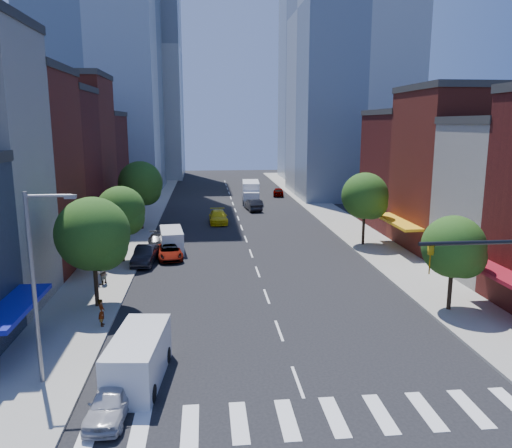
{
  "coord_description": "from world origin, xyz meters",
  "views": [
    {
      "loc": [
        -4.2,
        -21.42,
        12.06
      ],
      "look_at": [
        -0.62,
        13.33,
        5.0
      ],
      "focal_mm": 35.0,
      "sensor_mm": 36.0,
      "label": 1
    }
  ],
  "objects_px": {
    "taxi": "(218,217)",
    "pedestrian_near": "(102,312)",
    "traffic_car_oncoming": "(253,205)",
    "parked_car_third": "(170,252)",
    "parked_car_rear": "(158,242)",
    "pedestrian_far": "(101,272)",
    "traffic_car_far": "(278,192)",
    "parked_car_second": "(145,255)",
    "cargo_van_near": "(138,359)",
    "cargo_van_far": "(172,240)",
    "parked_car_front": "(110,402)",
    "box_truck": "(251,193)"
  },
  "relations": [
    {
      "from": "parked_car_rear",
      "to": "traffic_car_oncoming",
      "type": "bearing_deg",
      "value": 55.74
    },
    {
      "from": "taxi",
      "to": "pedestrian_near",
      "type": "height_order",
      "value": "pedestrian_near"
    },
    {
      "from": "parked_car_rear",
      "to": "cargo_van_far",
      "type": "height_order",
      "value": "cargo_van_far"
    },
    {
      "from": "taxi",
      "to": "box_truck",
      "type": "xyz_separation_m",
      "value": [
        5.44,
        15.3,
        0.78
      ]
    },
    {
      "from": "parked_car_second",
      "to": "taxi",
      "type": "distance_m",
      "value": 18.91
    },
    {
      "from": "parked_car_front",
      "to": "parked_car_rear",
      "type": "height_order",
      "value": "parked_car_rear"
    },
    {
      "from": "box_truck",
      "to": "pedestrian_near",
      "type": "bearing_deg",
      "value": -101.77
    },
    {
      "from": "parked_car_front",
      "to": "cargo_van_near",
      "type": "height_order",
      "value": "cargo_van_near"
    },
    {
      "from": "cargo_van_far",
      "to": "taxi",
      "type": "height_order",
      "value": "cargo_van_far"
    },
    {
      "from": "traffic_car_oncoming",
      "to": "pedestrian_near",
      "type": "relative_size",
      "value": 2.95
    },
    {
      "from": "parked_car_front",
      "to": "cargo_van_far",
      "type": "relative_size",
      "value": 0.74
    },
    {
      "from": "traffic_car_far",
      "to": "pedestrian_far",
      "type": "bearing_deg",
      "value": 73.67
    },
    {
      "from": "cargo_van_near",
      "to": "traffic_car_far",
      "type": "relative_size",
      "value": 1.33
    },
    {
      "from": "traffic_car_far",
      "to": "parked_car_rear",
      "type": "bearing_deg",
      "value": 71.1
    },
    {
      "from": "parked_car_rear",
      "to": "pedestrian_far",
      "type": "xyz_separation_m",
      "value": [
        -3.17,
        -11.42,
        0.41
      ]
    },
    {
      "from": "cargo_van_far",
      "to": "pedestrian_far",
      "type": "distance_m",
      "value": 11.14
    },
    {
      "from": "taxi",
      "to": "traffic_car_far",
      "type": "distance_m",
      "value": 24.76
    },
    {
      "from": "traffic_car_far",
      "to": "box_truck",
      "type": "bearing_deg",
      "value": 60.28
    },
    {
      "from": "parked_car_front",
      "to": "traffic_car_oncoming",
      "type": "bearing_deg",
      "value": 82.57
    },
    {
      "from": "cargo_van_near",
      "to": "parked_car_third",
      "type": "bearing_deg",
      "value": 95.94
    },
    {
      "from": "parked_car_third",
      "to": "pedestrian_far",
      "type": "bearing_deg",
      "value": -129.7
    },
    {
      "from": "pedestrian_near",
      "to": "parked_car_front",
      "type": "bearing_deg",
      "value": -175.34
    },
    {
      "from": "taxi",
      "to": "pedestrian_far",
      "type": "bearing_deg",
      "value": -113.05
    },
    {
      "from": "parked_car_second",
      "to": "pedestrian_near",
      "type": "relative_size",
      "value": 2.88
    },
    {
      "from": "parked_car_front",
      "to": "taxi",
      "type": "bearing_deg",
      "value": 86.99
    },
    {
      "from": "traffic_car_far",
      "to": "traffic_car_oncoming",
      "type": "bearing_deg",
      "value": 75.14
    },
    {
      "from": "traffic_car_far",
      "to": "parked_car_second",
      "type": "bearing_deg",
      "value": 73.7
    },
    {
      "from": "parked_car_second",
      "to": "pedestrian_near",
      "type": "height_order",
      "value": "pedestrian_near"
    },
    {
      "from": "parked_car_rear",
      "to": "cargo_van_near",
      "type": "relative_size",
      "value": 0.81
    },
    {
      "from": "parked_car_third",
      "to": "cargo_van_near",
      "type": "bearing_deg",
      "value": -97.64
    },
    {
      "from": "traffic_car_oncoming",
      "to": "traffic_car_far",
      "type": "xyz_separation_m",
      "value": [
        5.62,
        13.65,
        -0.08
      ]
    },
    {
      "from": "parked_car_third",
      "to": "box_truck",
      "type": "relative_size",
      "value": 0.56
    },
    {
      "from": "pedestrian_near",
      "to": "parked_car_rear",
      "type": "bearing_deg",
      "value": -12.87
    },
    {
      "from": "parked_car_rear",
      "to": "taxi",
      "type": "height_order",
      "value": "taxi"
    },
    {
      "from": "pedestrian_near",
      "to": "pedestrian_far",
      "type": "bearing_deg",
      "value": 3.04
    },
    {
      "from": "traffic_car_oncoming",
      "to": "cargo_van_near",
      "type": "bearing_deg",
      "value": 71.56
    },
    {
      "from": "parked_car_third",
      "to": "parked_car_front",
      "type": "bearing_deg",
      "value": -99.47
    },
    {
      "from": "cargo_van_far",
      "to": "pedestrian_near",
      "type": "xyz_separation_m",
      "value": [
        -3.02,
        -18.17,
        -0.08
      ]
    },
    {
      "from": "parked_car_front",
      "to": "taxi",
      "type": "relative_size",
      "value": 0.72
    },
    {
      "from": "traffic_car_oncoming",
      "to": "parked_car_third",
      "type": "bearing_deg",
      "value": 61.63
    },
    {
      "from": "cargo_van_far",
      "to": "pedestrian_near",
      "type": "bearing_deg",
      "value": -106.17
    },
    {
      "from": "parked_car_rear",
      "to": "traffic_car_oncoming",
      "type": "relative_size",
      "value": 0.94
    },
    {
      "from": "cargo_van_far",
      "to": "box_truck",
      "type": "relative_size",
      "value": 0.63
    },
    {
      "from": "taxi",
      "to": "box_truck",
      "type": "bearing_deg",
      "value": 69.33
    },
    {
      "from": "pedestrian_far",
      "to": "cargo_van_far",
      "type": "bearing_deg",
      "value": -178.69
    },
    {
      "from": "parked_car_rear",
      "to": "traffic_car_oncoming",
      "type": "xyz_separation_m",
      "value": [
        11.44,
        20.7,
        0.14
      ]
    },
    {
      "from": "parked_car_third",
      "to": "traffic_car_far",
      "type": "bearing_deg",
      "value": 60.29
    },
    {
      "from": "cargo_van_far",
      "to": "parked_car_front",
      "type": "bearing_deg",
      "value": -98.46
    },
    {
      "from": "traffic_car_oncoming",
      "to": "traffic_car_far",
      "type": "height_order",
      "value": "traffic_car_oncoming"
    },
    {
      "from": "parked_car_second",
      "to": "taxi",
      "type": "bearing_deg",
      "value": 73.98
    }
  ]
}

